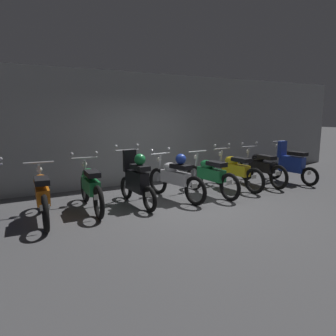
# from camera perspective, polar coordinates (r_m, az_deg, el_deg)

# --- Properties ---
(ground_plane) EXTENTS (80.00, 80.00, 0.00)m
(ground_plane) POSITION_cam_1_polar(r_m,az_deg,el_deg) (6.77, 3.95, -6.93)
(ground_plane) COLOR #4C4C4F
(back_wall) EXTENTS (16.00, 0.30, 3.08)m
(back_wall) POSITION_cam_1_polar(r_m,az_deg,el_deg) (8.88, -5.58, 7.17)
(back_wall) COLOR gray
(back_wall) RESTS_ON ground
(motorbike_slot_1) EXTENTS (0.56, 1.95, 1.03)m
(motorbike_slot_1) POSITION_cam_1_polar(r_m,az_deg,el_deg) (6.19, -22.12, -4.56)
(motorbike_slot_1) COLOR black
(motorbike_slot_1) RESTS_ON ground
(motorbike_slot_2) EXTENTS (0.59, 1.95, 1.15)m
(motorbike_slot_2) POSITION_cam_1_polar(r_m,az_deg,el_deg) (6.58, -14.04, -3.28)
(motorbike_slot_2) COLOR black
(motorbike_slot_2) RESTS_ON ground
(motorbike_slot_3) EXTENTS (0.59, 1.68, 1.29)m
(motorbike_slot_3) POSITION_cam_1_polar(r_m,az_deg,el_deg) (6.73, -5.84, -2.07)
(motorbike_slot_3) COLOR black
(motorbike_slot_3) RESTS_ON ground
(motorbike_slot_4) EXTENTS (0.62, 1.93, 1.15)m
(motorbike_slot_4) POSITION_cam_1_polar(r_m,az_deg,el_deg) (7.15, 1.30, -1.64)
(motorbike_slot_4) COLOR black
(motorbike_slot_4) RESTS_ON ground
(motorbike_slot_5) EXTENTS (0.56, 1.95, 1.03)m
(motorbike_slot_5) POSITION_cam_1_polar(r_m,az_deg,el_deg) (7.62, 7.81, -1.29)
(motorbike_slot_5) COLOR black
(motorbike_slot_5) RESTS_ON ground
(motorbike_slot_6) EXTENTS (0.59, 1.95, 1.15)m
(motorbike_slot_6) POSITION_cam_1_polar(r_m,az_deg,el_deg) (8.38, 12.19, -0.38)
(motorbike_slot_6) COLOR black
(motorbike_slot_6) RESTS_ON ground
(motorbike_slot_7) EXTENTS (0.59, 1.95, 1.15)m
(motorbike_slot_7) POSITION_cam_1_polar(r_m,az_deg,el_deg) (9.06, 16.69, 0.18)
(motorbike_slot_7) COLOR black
(motorbike_slot_7) RESTS_ON ground
(motorbike_slot_8) EXTENTS (0.56, 1.68, 1.18)m
(motorbike_slot_8) POSITION_cam_1_polar(r_m,az_deg,el_deg) (9.62, 21.58, 0.65)
(motorbike_slot_8) COLOR black
(motorbike_slot_8) RESTS_ON ground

